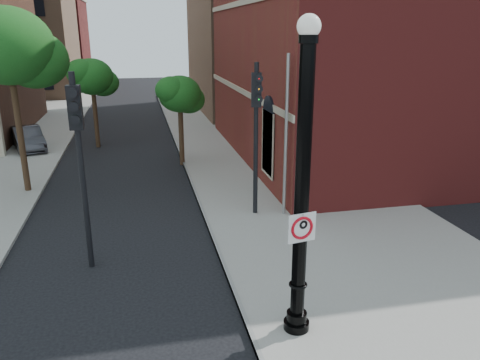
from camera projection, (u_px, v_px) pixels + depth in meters
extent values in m
plane|color=black|center=(154.00, 346.00, 9.72)|extent=(120.00, 120.00, 0.00)
cube|color=gray|center=(284.00, 181.00, 20.23)|extent=(8.00, 60.00, 0.12)
cube|color=gray|center=(193.00, 187.00, 19.42)|extent=(0.10, 60.00, 0.14)
cube|color=maroon|center=(449.00, 36.00, 24.20)|extent=(22.00, 16.00, 12.00)
cube|color=black|center=(268.00, 144.00, 18.50)|extent=(0.08, 1.40, 2.40)
cube|color=#B4A68B|center=(241.00, 91.00, 22.70)|extent=(0.06, 16.00, 0.25)
cube|color=#B4A68B|center=(241.00, 3.00, 21.48)|extent=(0.06, 16.00, 0.25)
cube|color=#956D51|center=(9.00, 34.00, 46.37)|extent=(12.00, 12.00, 12.00)
cube|color=#5E1716|center=(37.00, 41.00, 59.70)|extent=(12.00, 12.00, 10.00)
cube|color=#956D51|center=(329.00, 22.00, 38.78)|extent=(22.00, 14.00, 14.00)
cylinder|color=black|center=(296.00, 327.00, 10.11)|extent=(0.55, 0.55, 0.30)
cylinder|color=black|center=(297.00, 317.00, 10.04)|extent=(0.44, 0.44, 0.25)
cylinder|color=black|center=(302.00, 195.00, 9.20)|extent=(0.30, 0.30, 5.75)
torus|color=black|center=(298.00, 284.00, 9.80)|extent=(0.40, 0.40, 0.06)
cylinder|color=black|center=(308.00, 39.00, 8.30)|extent=(0.36, 0.36, 0.15)
sphere|color=silver|center=(309.00, 26.00, 8.23)|extent=(0.44, 0.44, 0.44)
cube|color=white|center=(302.00, 228.00, 9.22)|extent=(0.60, 0.12, 0.61)
cube|color=black|center=(303.00, 215.00, 9.14)|extent=(0.60, 0.11, 0.05)
cube|color=black|center=(301.00, 241.00, 9.31)|extent=(0.60, 0.11, 0.05)
cube|color=black|center=(289.00, 230.00, 9.12)|extent=(0.05, 0.01, 0.61)
cube|color=black|center=(314.00, 226.00, 9.32)|extent=(0.05, 0.01, 0.61)
torus|color=#BE0715|center=(302.00, 228.00, 9.22)|extent=(0.49, 0.14, 0.49)
cube|color=#BE0715|center=(302.00, 228.00, 9.22)|extent=(0.34, 0.07, 0.34)
cube|color=black|center=(299.00, 228.00, 9.20)|extent=(0.06, 0.02, 0.28)
torus|color=black|center=(303.00, 225.00, 9.21)|extent=(0.20, 0.09, 0.19)
cylinder|color=black|center=(303.00, 215.00, 9.14)|extent=(0.03, 0.02, 0.03)
imported|color=#333338|center=(28.00, 139.00, 25.54)|extent=(2.54, 4.16, 1.30)
cylinder|color=black|center=(82.00, 175.00, 12.24)|extent=(0.16, 0.16, 5.32)
cube|color=black|center=(75.00, 108.00, 11.70)|extent=(0.34, 0.32, 1.11)
sphere|color=#E50505|center=(73.00, 93.00, 11.42)|extent=(0.20, 0.20, 0.20)
sphere|color=#FF8C00|center=(74.00, 106.00, 11.52)|extent=(0.20, 0.20, 0.20)
sphere|color=#00E519|center=(75.00, 120.00, 11.62)|extent=(0.20, 0.20, 0.20)
cylinder|color=black|center=(256.00, 143.00, 15.81)|extent=(0.15, 0.15, 5.31)
cube|color=black|center=(256.00, 90.00, 15.27)|extent=(0.39, 0.38, 1.11)
sphere|color=#E50505|center=(259.00, 78.00, 15.00)|extent=(0.20, 0.20, 0.20)
sphere|color=#FF8C00|center=(259.00, 89.00, 15.10)|extent=(0.20, 0.20, 0.20)
sphere|color=#00E519|center=(259.00, 99.00, 15.20)|extent=(0.20, 0.20, 0.20)
cylinder|color=#999999|center=(286.00, 139.00, 15.69)|extent=(0.11, 0.11, 5.59)
cylinder|color=#332114|center=(19.00, 128.00, 18.16)|extent=(0.24, 0.24, 5.35)
ellipsoid|color=#144B15|center=(7.00, 46.00, 17.23)|extent=(3.36, 3.36, 2.86)
ellipsoid|color=#144B15|center=(35.00, 60.00, 18.12)|extent=(2.60, 2.60, 2.21)
cylinder|color=#332114|center=(95.00, 115.00, 25.91)|extent=(0.24, 0.24, 3.64)
ellipsoid|color=#144B15|center=(92.00, 77.00, 25.28)|extent=(2.29, 2.29, 1.95)
ellipsoid|color=#144B15|center=(103.00, 83.00, 25.88)|extent=(1.77, 1.77, 1.50)
ellipsoid|color=#144B15|center=(82.00, 72.00, 24.81)|extent=(1.67, 1.67, 1.42)
cylinder|color=#332114|center=(181.00, 132.00, 22.48)|extent=(0.24, 0.24, 3.21)
ellipsoid|color=#144B15|center=(180.00, 94.00, 21.92)|extent=(2.02, 2.02, 1.72)
ellipsoid|color=#144B15|center=(189.00, 100.00, 22.46)|extent=(1.56, 1.56, 1.33)
ellipsoid|color=#144B15|center=(171.00, 90.00, 21.51)|extent=(1.47, 1.47, 1.25)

